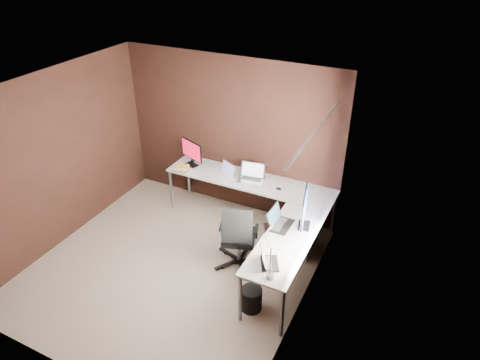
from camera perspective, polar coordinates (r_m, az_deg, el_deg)
name	(u,v)px	position (r m, az deg, el deg)	size (l,w,h in m)	color
room	(191,193)	(5.22, -6.59, -1.68)	(3.60, 3.60, 2.50)	#A18E7D
desk	(260,203)	(6.06, 2.63, -3.15)	(2.65, 2.25, 0.73)	silver
drawer_pedestal	(300,232)	(6.21, 7.95, -6.83)	(0.42, 0.50, 0.60)	silver
monitor_left	(192,152)	(6.86, -6.44, 3.78)	(0.45, 0.22, 0.42)	black
monitor_right	(304,208)	(5.44, 8.56, -3.68)	(0.20, 0.60, 0.50)	black
laptop_white	(226,173)	(6.59, -1.94, 0.88)	(0.37, 0.33, 0.20)	silver
laptop_silver	(252,176)	(6.50, 1.55, 0.52)	(0.41, 0.32, 0.25)	silver
laptop_black_big	(278,221)	(5.55, 5.11, -5.52)	(0.27, 0.38, 0.25)	black
laptop_black_small	(267,261)	(4.96, 3.65, -10.75)	(0.31, 0.34, 0.19)	black
book_stack	(182,168)	(6.82, -7.79, 1.58)	(0.26, 0.23, 0.07)	#967051
mouse_left	(183,170)	(6.81, -7.57, 1.39)	(0.08, 0.05, 0.03)	black
mouse_corner	(279,189)	(6.28, 5.19, -1.16)	(0.09, 0.06, 0.03)	black
desk_lamp	(268,244)	(4.62, 3.70, -8.54)	(0.20, 0.23, 0.64)	slate
office_chair	(239,247)	(5.89, -0.19, -8.96)	(0.56, 0.59, 1.01)	black
wastebasket	(251,299)	(5.40, 1.53, -15.56)	(0.26, 0.26, 0.30)	black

